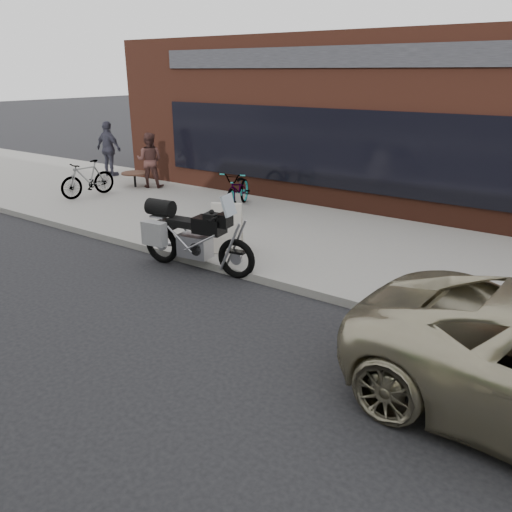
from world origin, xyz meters
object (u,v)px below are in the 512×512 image
motorcycle (189,236)px  sandwich_sign (227,227)px  bicycle_front (238,189)px  bicycle_rear (88,179)px  cafe_patron_right (109,149)px  cafe_table (134,174)px  cafe_patron_left (150,160)px

motorcycle → sandwich_sign: motorcycle is taller
bicycle_front → sandwich_sign: bicycle_front is taller
bicycle_front → bicycle_rear: 4.59m
motorcycle → sandwich_sign: bearing=73.1°
cafe_patron_right → motorcycle: bearing=147.6°
sandwich_sign → cafe_table: size_ratio=1.21×
bicycle_rear → bicycle_front: bearing=24.2°
motorcycle → sandwich_sign: (0.17, 0.95, -0.03)m
bicycle_front → cafe_patron_right: bearing=150.3°
motorcycle → cafe_table: (-5.82, 3.96, -0.10)m
bicycle_rear → sandwich_sign: (6.15, -1.39, -0.03)m
motorcycle → cafe_patron_left: bearing=134.8°
motorcycle → cafe_patron_right: bearing=142.0°
cafe_table → cafe_patron_right: cafe_patron_right is taller
motorcycle → cafe_table: 7.04m
sandwich_sign → cafe_patron_right: 8.91m
sandwich_sign → cafe_patron_right: bearing=125.3°
motorcycle → cafe_patron_right: 9.21m
cafe_patron_right → sandwich_sign: bearing=153.3°
bicycle_rear → cafe_patron_left: 2.03m
cafe_table → bicycle_rear: bearing=-95.6°
bicycle_rear → cafe_table: bicycle_rear is taller
bicycle_front → sandwich_sign: (1.77, -2.78, -0.02)m
motorcycle → bicycle_front: (-1.60, 3.72, -0.01)m
cafe_patron_left → cafe_patron_right: (-2.47, 0.49, 0.09)m
cafe_patron_left → cafe_patron_right: bearing=-39.1°
motorcycle → cafe_patron_right: size_ratio=1.32×
sandwich_sign → cafe_table: 6.70m
sandwich_sign → bicycle_front: bearing=93.0°
sandwich_sign → bicycle_rear: bearing=137.8°
cafe_patron_right → cafe_table: bearing=157.7°
bicycle_front → cafe_table: 4.22m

